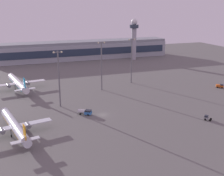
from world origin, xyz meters
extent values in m
plane|color=#605E5B|center=(0.00, 0.00, 0.00)|extent=(416.00, 416.00, 0.00)
cube|color=#9EA3AD|center=(28.34, 142.42, 7.00)|extent=(160.73, 22.00, 14.00)
cube|color=#263347|center=(28.34, 131.22, 7.70)|extent=(154.30, 0.40, 6.16)
cube|color=gray|center=(28.34, 142.42, 15.20)|extent=(160.73, 19.80, 2.40)
cylinder|color=#A8A8B2|center=(70.26, 121.70, 14.21)|extent=(4.40, 4.40, 28.42)
cylinder|color=#2D3847|center=(70.26, 121.70, 29.92)|extent=(8.00, 8.00, 3.00)
sphere|color=silver|center=(70.26, 121.70, 33.94)|extent=(5.60, 5.60, 5.60)
cylinder|color=silver|center=(-38.29, -7.56, 3.62)|extent=(9.42, 31.84, 3.36)
cone|color=silver|center=(-41.55, 9.08, 3.62)|extent=(3.54, 2.69, 3.19)
cone|color=silver|center=(-34.98, -24.37, 3.62)|extent=(3.44, 3.01, 3.02)
cube|color=silver|center=(-38.12, -8.42, 3.44)|extent=(28.41, 8.91, 0.31)
cube|color=silver|center=(-35.31, -22.72, 3.80)|extent=(9.94, 3.95, 0.31)
cube|color=orange|center=(-35.36, -22.46, 6.49)|extent=(0.80, 2.82, 5.74)
cylinder|color=slate|center=(-42.88, -9.36, 2.83)|extent=(2.52, 3.49, 1.94)
cylinder|color=slate|center=(-33.35, -7.49, 2.83)|extent=(2.52, 3.49, 1.94)
cube|color=orange|center=(-38.29, -7.56, 2.70)|extent=(8.60, 29.28, 0.32)
cylinder|color=#333338|center=(-40.25, 2.42, 2.05)|extent=(0.25, 0.25, 3.13)
cylinder|color=black|center=(-40.25, 2.42, 0.49)|extent=(0.53, 1.02, 0.97)
cylinder|color=#333338|center=(-39.77, -10.10, 2.05)|extent=(0.25, 0.25, 3.13)
cylinder|color=black|center=(-39.77, -10.10, 0.49)|extent=(0.53, 1.02, 0.97)
cylinder|color=#333338|center=(-35.96, -9.35, 2.05)|extent=(0.25, 0.25, 3.13)
cylinder|color=black|center=(-35.96, -9.35, 0.49)|extent=(0.53, 1.02, 0.97)
cylinder|color=white|center=(-34.08, 56.75, 4.06)|extent=(9.88, 35.72, 3.76)
cone|color=white|center=(-37.38, 75.45, 4.06)|extent=(3.93, 2.96, 3.57)
cone|color=white|center=(-30.75, 37.85, 4.06)|extent=(3.81, 3.31, 3.38)
cube|color=white|center=(-33.91, 55.78, 3.86)|extent=(31.86, 9.39, 0.35)
cube|color=white|center=(-31.08, 39.70, 4.25)|extent=(11.13, 4.23, 0.35)
cube|color=#1984B2|center=(-31.13, 40.00, 7.27)|extent=(0.84, 3.17, 6.43)
cylinder|color=slate|center=(-39.27, 54.83, 3.17)|extent=(2.76, 3.88, 2.18)
cylinder|color=slate|center=(-28.55, 56.72, 3.17)|extent=(2.76, 3.88, 2.18)
cube|color=#1984B2|center=(-34.08, 56.75, 3.02)|extent=(9.02, 32.85, 0.36)
cylinder|color=#333338|center=(-36.06, 67.97, 2.30)|extent=(0.28, 0.28, 3.51)
cylinder|color=black|center=(-36.06, 67.97, 0.54)|extent=(0.58, 1.14, 1.09)
cylinder|color=#333338|center=(-35.79, 53.94, 2.30)|extent=(0.28, 0.28, 3.51)
cylinder|color=black|center=(-35.79, 53.94, 0.54)|extent=(0.58, 1.14, 1.09)
cylinder|color=#333338|center=(-31.51, 54.69, 2.30)|extent=(0.28, 0.28, 3.51)
cylinder|color=black|center=(-31.51, 54.69, 0.54)|extent=(0.58, 1.14, 1.09)
cube|color=#D85919|center=(81.28, 17.46, 1.00)|extent=(2.85, 2.82, 1.10)
cube|color=#1E232D|center=(81.28, 17.46, 1.90)|extent=(2.55, 2.55, 0.70)
cube|color=#D85919|center=(79.69, 18.48, 1.15)|extent=(3.06, 2.91, 1.40)
cylinder|color=black|center=(81.98, 18.02, 0.45)|extent=(0.92, 0.74, 0.90)
cylinder|color=black|center=(81.07, 16.58, 0.45)|extent=(0.92, 0.74, 0.90)
cylinder|color=black|center=(79.72, 19.46, 0.45)|extent=(0.92, 0.74, 0.90)
cylinder|color=black|center=(78.80, 18.03, 0.45)|extent=(0.92, 0.74, 0.90)
cube|color=#3372BF|center=(-6.35, 2.07, 1.05)|extent=(3.83, 3.69, 1.20)
cube|color=#1E232D|center=(-6.35, 2.07, 2.00)|extent=(3.43, 3.32, 0.70)
cylinder|color=silver|center=(-8.56, 3.63, 1.44)|extent=(4.47, 3.89, 1.80)
cylinder|color=black|center=(-5.41, 2.69, 0.45)|extent=(0.91, 0.76, 0.90)
cylinder|color=black|center=(-6.61, 0.97, 0.45)|extent=(0.91, 0.76, 0.90)
cylinder|color=black|center=(-8.55, 4.90, 0.45)|extent=(0.91, 0.76, 0.90)
cylinder|color=black|center=(-9.75, 3.18, 0.45)|extent=(0.91, 0.76, 0.90)
cube|color=gray|center=(40.30, -21.28, 0.90)|extent=(2.41, 2.38, 0.90)
cube|color=#1E232D|center=(40.30, -21.28, 1.70)|extent=(2.17, 2.14, 0.70)
cylinder|color=black|center=(39.58, -21.59, 0.45)|extent=(0.81, 0.88, 0.90)
cylinder|color=black|center=(40.73, -20.63, 0.45)|extent=(0.81, 0.88, 0.90)
cylinder|color=black|center=(40.89, -23.16, 0.45)|extent=(0.81, 0.88, 0.90)
cylinder|color=black|center=(42.04, -22.20, 0.45)|extent=(0.81, 0.88, 0.90)
cylinder|color=slate|center=(-16.06, 17.91, 13.73)|extent=(0.70, 0.70, 27.46)
cube|color=slate|center=(-16.06, 17.91, 26.86)|extent=(4.80, 0.40, 0.40)
sphere|color=#F9EAB2|center=(-17.86, 17.91, 26.86)|extent=(0.90, 0.90, 0.90)
sphere|color=#F9EAB2|center=(-14.26, 17.91, 26.86)|extent=(0.90, 0.90, 0.90)
cylinder|color=slate|center=(34.88, 47.08, 14.12)|extent=(0.70, 0.70, 28.24)
cube|color=slate|center=(34.88, 47.08, 27.64)|extent=(4.80, 0.40, 0.40)
sphere|color=#F9EAB2|center=(33.08, 47.08, 27.64)|extent=(0.90, 0.90, 0.90)
sphere|color=#F9EAB2|center=(36.68, 47.08, 27.64)|extent=(0.90, 0.90, 0.90)
cylinder|color=slate|center=(12.13, 38.35, 14.15)|extent=(0.70, 0.70, 28.30)
cube|color=slate|center=(12.13, 38.35, 27.70)|extent=(4.80, 0.40, 0.40)
sphere|color=#F9EAB2|center=(10.33, 38.35, 27.70)|extent=(0.90, 0.90, 0.90)
sphere|color=#F9EAB2|center=(13.93, 38.35, 27.70)|extent=(0.90, 0.90, 0.90)
camera|label=1|loc=(-38.33, -116.18, 47.92)|focal=46.09mm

